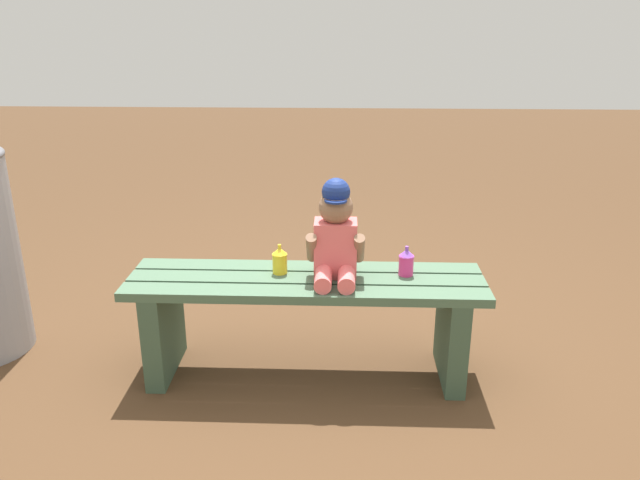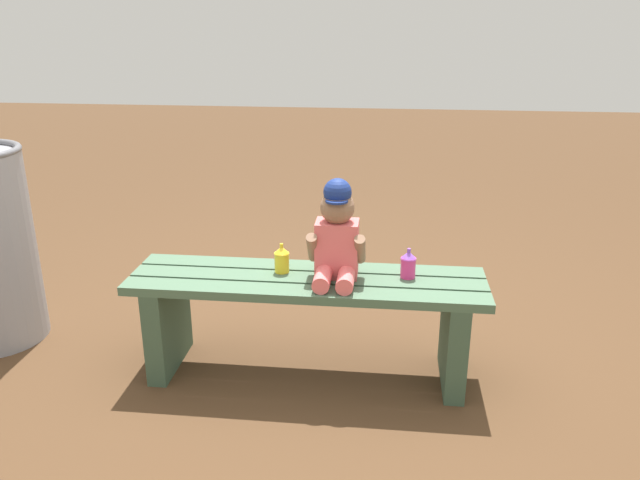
% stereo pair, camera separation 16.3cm
% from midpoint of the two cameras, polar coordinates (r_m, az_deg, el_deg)
% --- Properties ---
extents(ground_plane, '(16.00, 16.00, 0.00)m').
position_cam_midpoint_polar(ground_plane, '(2.74, 0.61, -11.92)').
color(ground_plane, '#4C331E').
extents(park_bench, '(1.44, 0.37, 0.44)m').
position_cam_midpoint_polar(park_bench, '(2.60, 0.63, -6.35)').
color(park_bench, '#47664C').
rests_on(park_bench, ground_plane).
extents(child_figure, '(0.23, 0.27, 0.40)m').
position_cam_midpoint_polar(child_figure, '(2.48, 3.41, 0.38)').
color(child_figure, '#E56666').
rests_on(child_figure, park_bench).
extents(sippy_cup_left, '(0.06, 0.06, 0.12)m').
position_cam_midpoint_polar(sippy_cup_left, '(2.57, -1.68, -1.73)').
color(sippy_cup_left, yellow).
rests_on(sippy_cup_left, park_bench).
extents(sippy_cup_right, '(0.06, 0.06, 0.12)m').
position_cam_midpoint_polar(sippy_cup_right, '(2.55, 9.84, -2.18)').
color(sippy_cup_right, '#E5337F').
rests_on(sippy_cup_right, park_bench).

